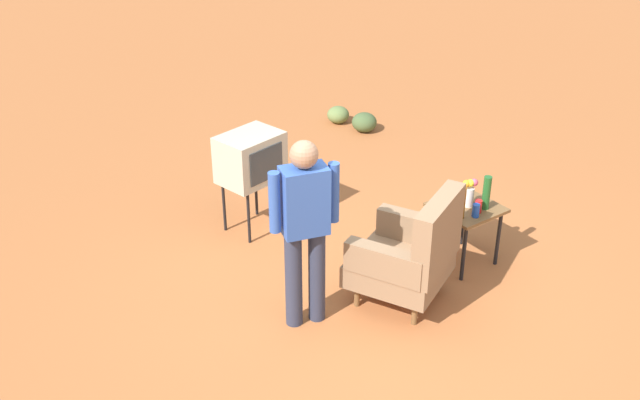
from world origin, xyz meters
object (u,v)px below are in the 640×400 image
object	(u,v)px
bottle_wine_green	(486,193)
tv_on_stand	(250,158)
bottle_tall_amber	(461,203)
soda_can_blue	(476,210)
side_table	(466,214)
armchair	(411,253)
person_standing	(305,223)
soda_can_red	(478,206)
flower_vase	(469,191)

from	to	relation	value
bottle_wine_green	tv_on_stand	bearing A→B (deg)	-52.78
bottle_tall_amber	soda_can_blue	xyz separation A→B (m)	(-0.12, 0.07, -0.09)
side_table	tv_on_stand	xyz separation A→B (m)	(1.27, -1.68, 0.27)
armchair	soda_can_blue	size ratio (longest dim) A/B	8.69
tv_on_stand	person_standing	world-z (taller)	person_standing
side_table	bottle_tall_amber	bearing A→B (deg)	29.83
armchair	bottle_tall_amber	distance (m)	0.69
bottle_wine_green	soda_can_red	size ratio (longest dim) A/B	2.62
side_table	soda_can_red	size ratio (longest dim) A/B	4.86
side_table	flower_vase	size ratio (longest dim) A/B	2.24
soda_can_red	person_standing	bearing A→B (deg)	-8.38
person_standing	soda_can_blue	xyz separation A→B (m)	(-1.64, 0.29, -0.28)
soda_can_blue	soda_can_red	size ratio (longest dim) A/B	1.00
bottle_tall_amber	person_standing	bearing A→B (deg)	-8.51
person_standing	bottle_wine_green	bearing A→B (deg)	172.51
bottle_tall_amber	bottle_wine_green	size ratio (longest dim) A/B	0.94
soda_can_red	soda_can_blue	bearing A→B (deg)	29.43
flower_vase	side_table	bearing A→B (deg)	-0.27
armchair	soda_can_blue	world-z (taller)	armchair
soda_can_blue	flower_vase	size ratio (longest dim) A/B	0.46
bottle_tall_amber	soda_can_blue	world-z (taller)	bottle_tall_amber
side_table	bottle_wine_green	bearing A→B (deg)	128.90
bottle_tall_amber	soda_can_blue	bearing A→B (deg)	151.32
tv_on_stand	soda_can_red	bearing A→B (deg)	124.84
side_table	soda_can_blue	bearing A→B (deg)	66.83
bottle_wine_green	soda_can_red	bearing A→B (deg)	7.20
armchair	bottle_tall_amber	world-z (taller)	armchair
person_standing	soda_can_blue	bearing A→B (deg)	169.84
side_table	bottle_wine_green	distance (m)	0.29
bottle_tall_amber	soda_can_red	xyz separation A→B (m)	(-0.20, 0.03, -0.09)
tv_on_stand	person_standing	size ratio (longest dim) A/B	0.63
bottle_tall_amber	flower_vase	xyz separation A→B (m)	(-0.22, -0.11, -0.00)
soda_can_blue	flower_vase	xyz separation A→B (m)	(-0.09, -0.18, 0.09)
soda_can_blue	soda_can_red	distance (m)	0.08
armchair	flower_vase	bearing A→B (deg)	-167.24
side_table	bottle_tall_amber	world-z (taller)	bottle_tall_amber
tv_on_stand	soda_can_red	world-z (taller)	tv_on_stand
bottle_wine_green	flower_vase	world-z (taller)	bottle_wine_green
armchair	bottle_tall_amber	bearing A→B (deg)	-172.86
tv_on_stand	flower_vase	world-z (taller)	tv_on_stand
soda_can_blue	soda_can_red	bearing A→B (deg)	-150.57
bottle_wine_green	bottle_tall_amber	bearing A→B (deg)	-2.26
tv_on_stand	bottle_wine_green	xyz separation A→B (m)	(-1.37, 1.81, -0.03)
armchair	side_table	world-z (taller)	armchair
side_table	flower_vase	distance (m)	0.23
armchair	bottle_wine_green	xyz separation A→B (m)	(-0.94, -0.07, 0.25)
bottle_wine_green	armchair	bearing A→B (deg)	4.16
bottle_tall_amber	flower_vase	bearing A→B (deg)	-152.18
bottle_tall_amber	tv_on_stand	bearing A→B (deg)	-59.15
soda_can_red	bottle_tall_amber	bearing A→B (deg)	-7.37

